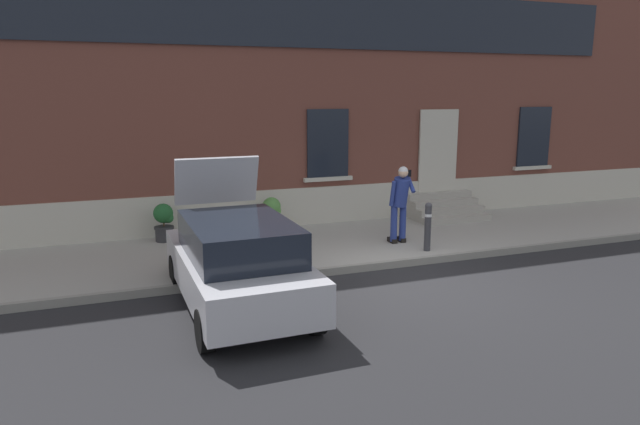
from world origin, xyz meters
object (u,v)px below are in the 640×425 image
at_px(hatchback_car_silver, 238,261).
at_px(person_on_phone, 400,199).
at_px(planter_charcoal, 164,221).
at_px(planter_olive, 272,214).
at_px(bollard_near_person, 428,225).

distance_m(hatchback_car_silver, person_on_phone, 4.74).
relative_size(planter_charcoal, planter_olive, 1.00).
bearing_deg(planter_olive, person_on_phone, -39.16).
bearing_deg(hatchback_car_silver, planter_charcoal, 99.85).
relative_size(hatchback_car_silver, person_on_phone, 2.36).
bearing_deg(hatchback_car_silver, planter_olive, 67.48).
xyz_separation_m(bollard_near_person, person_on_phone, (-0.27, 0.75, 0.43)).
height_order(bollard_near_person, planter_olive, bollard_near_person).
distance_m(bollard_near_person, person_on_phone, 0.91).
relative_size(hatchback_car_silver, planter_charcoal, 4.76).
xyz_separation_m(hatchback_car_silver, planter_olive, (1.75, 4.23, -0.19)).
distance_m(person_on_phone, planter_olive, 3.13).
relative_size(person_on_phone, planter_olive, 2.02).
distance_m(hatchback_car_silver, bollard_near_person, 4.67).
xyz_separation_m(hatchback_car_silver, bollard_near_person, (4.41, 1.53, -0.09)).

